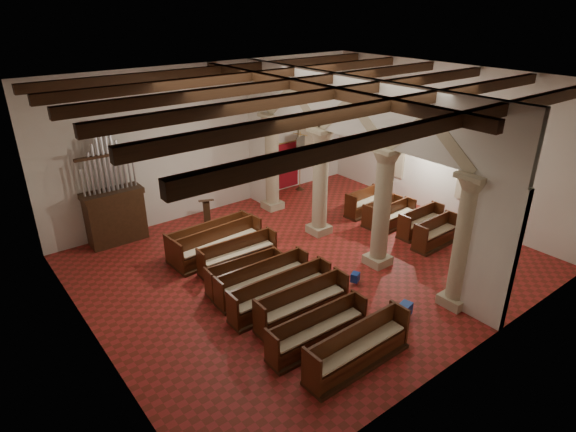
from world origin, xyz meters
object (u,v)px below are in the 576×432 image
at_px(pipe_organ, 114,207).
at_px(lectern, 207,216).
at_px(processional_banner, 300,172).
at_px(aisle_pew_0, 435,237).
at_px(nave_pew_0, 358,353).

bearing_deg(pipe_organ, lectern, -20.46).
xyz_separation_m(processional_banner, aisle_pew_0, (0.32, -7.37, -0.49)).
xyz_separation_m(lectern, processional_banner, (5.53, 1.14, 0.28)).
bearing_deg(processional_banner, aisle_pew_0, -102.31).
bearing_deg(lectern, pipe_organ, -178.75).
bearing_deg(lectern, nave_pew_0, -73.84).
distance_m(nave_pew_0, aisle_pew_0, 7.24).
distance_m(pipe_organ, nave_pew_0, 10.37).
bearing_deg(nave_pew_0, lectern, 84.12).
bearing_deg(lectern, aisle_pew_0, -25.10).
distance_m(lectern, nave_pew_0, 8.98).
height_order(processional_banner, nave_pew_0, processional_banner).
relative_size(pipe_organ, nave_pew_0, 1.45).
xyz_separation_m(pipe_organ, processional_banner, (8.61, -0.01, -0.53)).
bearing_deg(pipe_organ, nave_pew_0, -77.63).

